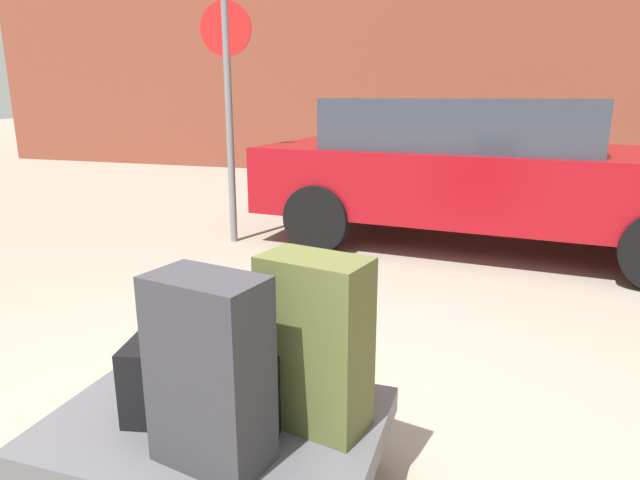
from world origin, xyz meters
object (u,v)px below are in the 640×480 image
Objects in this scene: no_parking_sign at (228,98)px; suitcase_charcoal_center at (210,372)px; suitcase_black_rear_left at (215,366)px; suitcase_olive_stacked_top at (315,343)px; luggage_cart at (216,436)px; parked_car at (481,168)px.

suitcase_charcoal_center is at bearing -64.11° from no_parking_sign.
no_parking_sign is at bearing 103.41° from suitcase_black_rear_left.
suitcase_olive_stacked_top is (0.40, -0.02, 0.16)m from suitcase_black_rear_left.
luggage_cart is at bearing 129.28° from suitcase_charcoal_center.
suitcase_olive_stacked_top reaches higher than suitcase_black_rear_left.
suitcase_olive_stacked_top is at bearing 13.90° from luggage_cart.
parked_car is (0.62, 4.24, 0.12)m from suitcase_charcoal_center.
parked_car is at bearing 96.97° from suitcase_olive_stacked_top.
suitcase_black_rear_left is at bearing 116.21° from luggage_cart.
suitcase_black_rear_left is 0.91× the size of suitcase_olive_stacked_top.
suitcase_charcoal_center is at bearing -74.95° from suitcase_black_rear_left.
suitcase_charcoal_center is 4.07m from no_parking_sign.
suitcase_black_rear_left is at bearing -101.18° from parked_car.
parked_car is at bearing 92.98° from suitcase_charcoal_center.
no_parking_sign is at bearing 115.76° from luggage_cart.
suitcase_charcoal_center is (0.16, -0.31, 0.16)m from suitcase_black_rear_left.
parked_car reaches higher than suitcase_charcoal_center.
parked_car reaches higher than suitcase_black_rear_left.
suitcase_olive_stacked_top is 0.26× the size of no_parking_sign.
luggage_cart is at bearing -100.18° from parked_car.
parked_car is (0.78, 3.93, 0.28)m from suitcase_black_rear_left.
no_parking_sign reaches higher than suitcase_charcoal_center.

